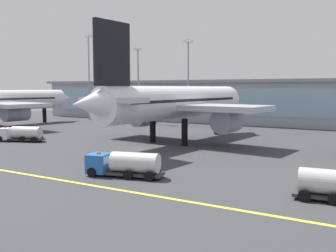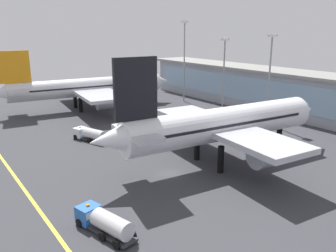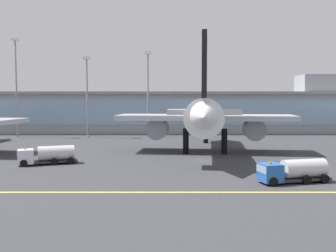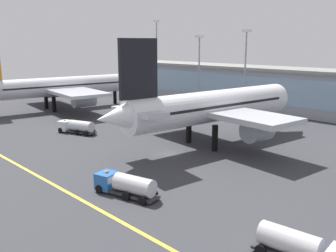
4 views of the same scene
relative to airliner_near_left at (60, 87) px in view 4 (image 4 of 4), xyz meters
The scene contains 11 objects.
ground_plane 56.30m from the airliner_near_left, ahead, with size 200.20×200.20×0.00m, color #38383D.
taxiway_centreline_stripe 63.69m from the airliner_near_left, 29.46° to the right, with size 160.16×0.50×0.01m, color yellow.
terminal_building 72.30m from the airliner_near_left, 38.04° to the left, with size 146.00×14.00×17.70m.
airliner_near_left is the anchor object (origin of this frame).
airliner_near_right 56.61m from the airliner_near_left, ahead, with size 35.05×49.36×20.16m.
fuel_tanker_truck 69.99m from the airliner_near_left, 22.08° to the right, with size 9.36×4.73×2.90m.
baggage_tug_near 32.87m from the airliner_near_left, 23.24° to the right, with size 9.34×5.40×2.90m.
service_truck_far 91.97m from the airliner_near_left, 15.33° to the right, with size 9.24×3.67×2.90m.
apron_light_mast_west 34.02m from the airliner_near_left, 75.42° to the left, with size 1.80×1.80×26.67m.
apron_light_mast_centre 41.87m from the airliner_near_left, 48.11° to the left, with size 1.80×1.80×21.60m.
apron_light_mast_east 54.03m from the airliner_near_left, 34.66° to the left, with size 1.80×1.80×22.86m.
Camera 4 is at (46.32, -44.88, 19.41)m, focal length 40.03 mm.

